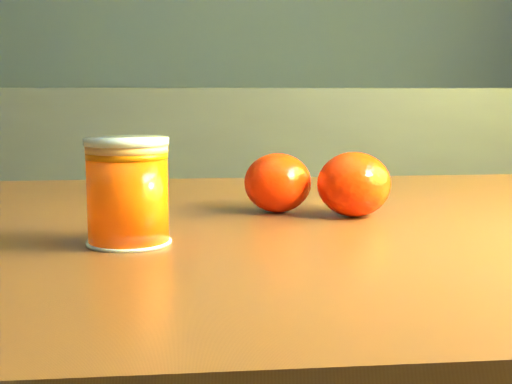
{
  "coord_description": "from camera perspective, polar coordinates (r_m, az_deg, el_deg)",
  "views": [
    {
      "loc": [
        0.9,
        -0.65,
        0.9
      ],
      "look_at": [
        0.84,
        -0.05,
        0.82
      ],
      "focal_mm": 50.0,
      "sensor_mm": 36.0,
      "label": 1
    }
  ],
  "objects": [
    {
      "name": "table",
      "position": [
        0.73,
        5.89,
        -10.06
      ],
      "size": [
        1.15,
        0.91,
        0.77
      ],
      "rotation": [
        0.0,
        0.0,
        0.2
      ],
      "color": "brown",
      "rests_on": "ground"
    },
    {
      "name": "orange_back",
      "position": [
        0.76,
        1.74,
        0.74
      ],
      "size": [
        0.09,
        0.09,
        0.06
      ],
      "primitive_type": "ellipsoid",
      "rotation": [
        0.0,
        0.0,
        -0.32
      ],
      "color": "#FF2B05",
      "rests_on": "table"
    },
    {
      "name": "kitchen_counter",
      "position": [
        2.33,
        -17.43,
        -3.21
      ],
      "size": [
        3.15,
        0.6,
        0.9
      ],
      "primitive_type": "cube",
      "color": "#4A494E",
      "rests_on": "ground"
    },
    {
      "name": "juice_glass",
      "position": [
        0.61,
        -10.22,
        0.02
      ],
      "size": [
        0.07,
        0.07,
        0.09
      ],
      "rotation": [
        0.0,
        0.0,
        -0.01
      ],
      "color": "#FC4705",
      "rests_on": "table"
    },
    {
      "name": "orange_front",
      "position": [
        0.74,
        7.84,
        0.62
      ],
      "size": [
        0.1,
        0.1,
        0.07
      ],
      "primitive_type": "ellipsoid",
      "rotation": [
        0.0,
        0.0,
        0.39
      ],
      "color": "#FF2B05",
      "rests_on": "table"
    }
  ]
}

